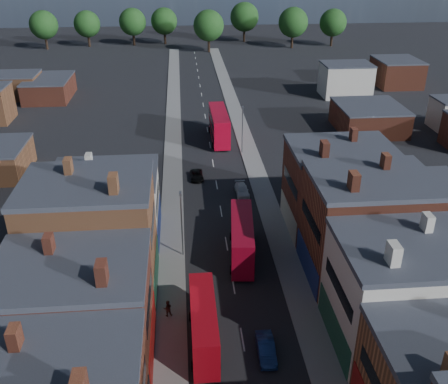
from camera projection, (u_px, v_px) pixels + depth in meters
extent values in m
cube|color=gray|center=(173.00, 180.00, 74.95)|extent=(3.00, 200.00, 0.12)
cube|color=gray|center=(258.00, 177.00, 75.95)|extent=(3.00, 200.00, 0.12)
cylinder|color=slate|center=(182.00, 225.00, 55.51)|extent=(0.16, 0.16, 8.00)
cube|color=slate|center=(180.00, 194.00, 53.69)|extent=(0.25, 0.70, 0.25)
cylinder|color=slate|center=(242.00, 130.00, 82.94)|extent=(0.16, 0.16, 8.00)
cube|color=slate|center=(243.00, 107.00, 81.12)|extent=(0.25, 0.70, 0.25)
cube|color=#B40A16|center=(204.00, 324.00, 43.90)|extent=(2.24, 9.71, 3.88)
cube|color=black|center=(204.00, 330.00, 44.24)|extent=(2.30, 8.93, 0.79)
cube|color=black|center=(203.00, 315.00, 43.48)|extent=(2.30, 8.93, 0.79)
cylinder|color=black|center=(193.00, 366.00, 41.87)|extent=(0.27, 0.88, 0.88)
cylinder|color=black|center=(219.00, 365.00, 42.05)|extent=(0.27, 0.88, 0.88)
cylinder|color=black|center=(191.00, 317.00, 47.38)|extent=(0.27, 0.88, 0.88)
cylinder|color=black|center=(214.00, 315.00, 47.56)|extent=(0.27, 0.88, 0.88)
cube|color=#AD0923|center=(242.00, 238.00, 56.15)|extent=(3.38, 10.73, 4.22)
cube|color=black|center=(242.00, 244.00, 56.52)|extent=(3.36, 9.89, 0.86)
cube|color=black|center=(242.00, 230.00, 55.69)|extent=(3.36, 9.89, 0.86)
cylinder|color=black|center=(231.00, 270.00, 54.04)|extent=(0.38, 0.98, 0.96)
cylinder|color=black|center=(253.00, 270.00, 54.02)|extent=(0.38, 0.98, 0.96)
cylinder|color=black|center=(231.00, 236.00, 60.06)|extent=(0.38, 0.98, 0.96)
cylinder|color=black|center=(251.00, 237.00, 60.04)|extent=(0.38, 0.98, 0.96)
cube|color=#AB071E|center=(219.00, 125.00, 88.82)|extent=(2.98, 12.34, 4.92)
cube|color=black|center=(219.00, 130.00, 89.25)|extent=(3.03, 11.36, 1.01)
cube|color=black|center=(219.00, 119.00, 88.29)|extent=(3.03, 11.36, 1.01)
cylinder|color=black|center=(213.00, 145.00, 86.24)|extent=(0.35, 1.12, 1.12)
cylinder|color=black|center=(229.00, 145.00, 86.50)|extent=(0.35, 1.12, 1.12)
cylinder|color=black|center=(210.00, 130.00, 93.22)|extent=(0.35, 1.12, 1.12)
cylinder|color=black|center=(225.00, 129.00, 93.47)|extent=(0.35, 1.12, 1.12)
imported|color=navy|center=(266.00, 349.00, 43.34)|extent=(1.53, 4.20, 1.38)
imported|color=black|center=(197.00, 175.00, 75.34)|extent=(2.01, 4.15, 1.14)
imported|color=silver|center=(242.00, 190.00, 70.77)|extent=(1.91, 4.39, 1.26)
imported|color=#43241B|center=(168.00, 308.00, 47.62)|extent=(0.88, 0.53, 1.73)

